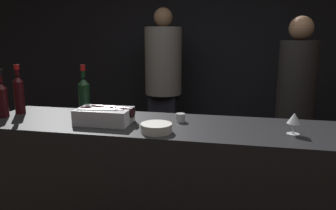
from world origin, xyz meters
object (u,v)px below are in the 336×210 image
candle_votive (181,117)px  red_wine_bottle_tall (19,93)px  red_wine_bottle_black_foil (2,98)px  red_wine_bottle_burgundy (84,93)px  person_in_hoodie (295,99)px  wine_glass (294,119)px  person_blond_tee (163,80)px  ice_bin_with_bottles (104,115)px  bowl_white (156,128)px

candle_votive → red_wine_bottle_tall: red_wine_bottle_tall is taller
red_wine_bottle_black_foil → red_wine_bottle_burgundy: bearing=27.6°
red_wine_bottle_burgundy → person_in_hoodie: person_in_hoodie is taller
red_wine_bottle_burgundy → wine_glass: bearing=-10.5°
wine_glass → person_blond_tee: size_ratio=0.07×
red_wine_bottle_black_foil → person_blond_tee: 1.89m
ice_bin_with_bottles → bowl_white: ice_bin_with_bottles is taller
ice_bin_with_bottles → person_in_hoodie: 1.80m
candle_votive → wine_glass: bearing=-12.0°
red_wine_bottle_black_foil → red_wine_bottle_burgundy: 0.55m
ice_bin_with_bottles → red_wine_bottle_burgundy: 0.39m
candle_votive → person_in_hoodie: 1.36m
candle_votive → red_wine_bottle_tall: (-1.18, -0.01, 0.13)m
red_wine_bottle_tall → person_blond_tee: size_ratio=0.20×
person_in_hoodie → person_blond_tee: size_ratio=0.93×
ice_bin_with_bottles → red_wine_bottle_burgundy: bearing=135.1°
wine_glass → person_blond_tee: 2.10m
red_wine_bottle_black_foil → person_blond_tee: bearing=66.8°
red_wine_bottle_burgundy → person_in_hoodie: size_ratio=0.21×
red_wine_bottle_tall → person_in_hoodie: bearing=27.1°
bowl_white → wine_glass: (0.78, 0.13, 0.06)m
person_blond_tee → red_wine_bottle_black_foil: bearing=-36.9°
red_wine_bottle_burgundy → ice_bin_with_bottles: bearing=-44.9°
red_wine_bottle_burgundy → red_wine_bottle_tall: size_ratio=0.99×
red_wine_bottle_tall → person_in_hoodie: size_ratio=0.21×
person_in_hoodie → bowl_white: bearing=-126.0°
red_wine_bottle_burgundy → person_blond_tee: bearing=80.1°
red_wine_bottle_tall → person_in_hoodie: 2.32m
wine_glass → red_wine_bottle_black_foil: 1.91m
person_in_hoodie → candle_votive: bearing=-129.6°
red_wine_bottle_tall → bowl_white: bearing=-13.3°
wine_glass → red_wine_bottle_black_foil: bearing=179.7°
ice_bin_with_bottles → red_wine_bottle_black_foil: size_ratio=1.09×
wine_glass → red_wine_bottle_burgundy: red_wine_bottle_burgundy is taller
ice_bin_with_bottles → bowl_white: 0.40m
ice_bin_with_bottles → person_in_hoodie: person_in_hoodie is taller
ice_bin_with_bottles → candle_votive: ice_bin_with_bottles is taller
person_in_hoodie → red_wine_bottle_black_foil: bearing=-150.1°
candle_votive → person_blond_tee: 1.67m
bowl_white → red_wine_bottle_burgundy: 0.76m
bowl_white → red_wine_bottle_tall: red_wine_bottle_tall is taller
wine_glass → person_in_hoodie: person_in_hoodie is taller
bowl_white → wine_glass: 0.79m
red_wine_bottle_tall → red_wine_bottle_black_foil: bearing=-110.2°
wine_glass → candle_votive: size_ratio=2.06×
candle_votive → red_wine_bottle_black_foil: 1.24m
ice_bin_with_bottles → wine_glass: wine_glass is taller
red_wine_bottle_black_foil → person_in_hoodie: person_in_hoodie is taller
bowl_white → red_wine_bottle_black_foil: bearing=173.2°
red_wine_bottle_black_foil → red_wine_bottle_tall: 0.13m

